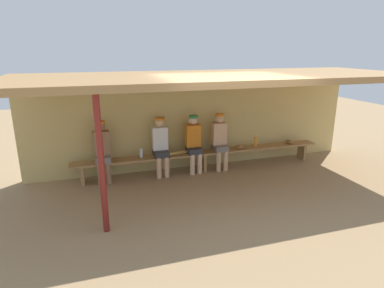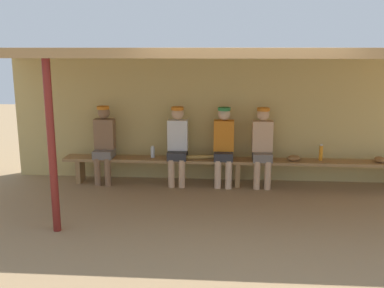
% 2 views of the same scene
% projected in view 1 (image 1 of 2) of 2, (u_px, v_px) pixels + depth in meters
% --- Properties ---
extents(ground_plane, '(24.00, 24.00, 0.00)m').
position_uv_depth(ground_plane, '(229.00, 197.00, 6.39)').
color(ground_plane, '#9E7F59').
extents(back_wall, '(8.00, 0.20, 2.20)m').
position_uv_depth(back_wall, '(198.00, 121.00, 7.91)').
color(back_wall, tan).
rests_on(back_wall, ground).
extents(dugout_roof, '(8.00, 2.80, 0.12)m').
position_uv_depth(dugout_roof, '(219.00, 77.00, 6.40)').
color(dugout_roof, '#9E7547').
rests_on(dugout_roof, back_wall).
extents(support_post, '(0.10, 0.10, 2.20)m').
position_uv_depth(support_post, '(101.00, 166.00, 4.89)').
color(support_post, maroon).
rests_on(support_post, ground).
extents(bench, '(6.00, 0.36, 0.46)m').
position_uv_depth(bench, '(203.00, 155.00, 7.70)').
color(bench, '#9E7547').
rests_on(bench, ground).
extents(player_middle, '(0.34, 0.42, 1.34)m').
position_uv_depth(player_middle, '(102.00, 149.00, 6.94)').
color(player_middle, slate).
rests_on(player_middle, ground).
extents(player_in_red, '(0.34, 0.42, 1.34)m').
position_uv_depth(player_in_red, '(220.00, 139.00, 7.72)').
color(player_in_red, slate).
rests_on(player_in_red, ground).
extents(player_shirtless_tan, '(0.34, 0.42, 1.34)m').
position_uv_depth(player_shirtless_tan, '(160.00, 144.00, 7.31)').
color(player_shirtless_tan, '#333338').
rests_on(player_shirtless_tan, ground).
extents(player_near_post, '(0.34, 0.42, 1.34)m').
position_uv_depth(player_near_post, '(194.00, 141.00, 7.53)').
color(player_near_post, '#333338').
rests_on(player_near_post, ground).
extents(water_bottle_clear, '(0.07, 0.07, 0.21)m').
position_uv_depth(water_bottle_clear, '(141.00, 153.00, 7.27)').
color(water_bottle_clear, silver).
rests_on(water_bottle_clear, bench).
extents(water_bottle_orange, '(0.06, 0.06, 0.28)m').
position_uv_depth(water_bottle_orange, '(256.00, 141.00, 8.09)').
color(water_bottle_orange, orange).
rests_on(water_bottle_orange, bench).
extents(baseball_glove_tan, '(0.29, 0.27, 0.09)m').
position_uv_depth(baseball_glove_tan, '(240.00, 147.00, 7.93)').
color(baseball_glove_tan, olive).
rests_on(baseball_glove_tan, bench).
extents(baseball_glove_dark_brown, '(0.19, 0.25, 0.09)m').
position_uv_depth(baseball_glove_dark_brown, '(290.00, 142.00, 8.34)').
color(baseball_glove_dark_brown, olive).
rests_on(baseball_glove_dark_brown, bench).
extents(baseball_bat, '(0.82, 0.19, 0.07)m').
position_uv_depth(baseball_bat, '(179.00, 153.00, 7.50)').
color(baseball_bat, tan).
rests_on(baseball_bat, bench).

